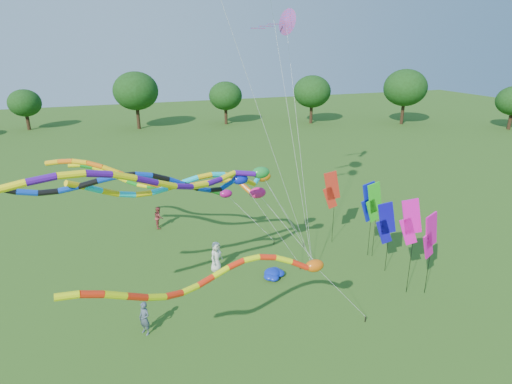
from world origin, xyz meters
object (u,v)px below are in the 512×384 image
object	(u,v)px
person_a	(216,257)
person_c	(159,217)
tube_kite_red	(237,275)
tube_kite_orange	(183,181)
blue_nylon_heap	(270,274)
person_b	(145,318)

from	to	relation	value
person_a	person_c	size ratio (longest dim) A/B	1.16
tube_kite_red	person_a	xyz separation A→B (m)	(1.23, 8.01, -3.50)
person_a	person_c	world-z (taller)	person_a
tube_kite_orange	person_c	size ratio (longest dim) A/B	8.82
tube_kite_red	person_c	size ratio (longest dim) A/B	7.88
tube_kite_orange	blue_nylon_heap	size ratio (longest dim) A/B	8.85
tube_kite_orange	person_c	xyz separation A→B (m)	(-0.77, 6.23, -4.47)
blue_nylon_heap	person_c	size ratio (longest dim) A/B	1.00
person_a	blue_nylon_heap	bearing A→B (deg)	-72.46
tube_kite_red	tube_kite_orange	distance (m)	9.00
blue_nylon_heap	person_a	bearing A→B (deg)	146.29
person_a	person_b	bearing A→B (deg)	-174.32
blue_nylon_heap	person_a	distance (m)	3.20
tube_kite_orange	person_b	xyz separation A→B (m)	(-2.96, -5.28, -4.44)
tube_kite_red	tube_kite_orange	world-z (taller)	tube_kite_orange
tube_kite_orange	person_b	size ratio (longest dim) A/B	8.56
person_a	person_b	world-z (taller)	person_a
person_b	tube_kite_red	bearing A→B (deg)	4.30
blue_nylon_heap	person_c	distance (m)	10.15
person_b	person_c	bearing A→B (deg)	132.51
person_a	person_b	size ratio (longest dim) A/B	1.12
tube_kite_orange	blue_nylon_heap	distance (m)	7.01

